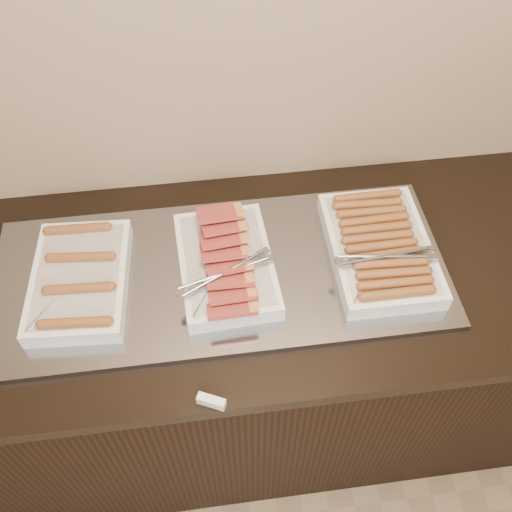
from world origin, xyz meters
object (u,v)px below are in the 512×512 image
(dish_left, at_px, (80,279))
(dish_right, at_px, (380,248))
(counter, at_px, (234,354))
(dish_center, at_px, (226,264))
(warming_tray, at_px, (221,273))

(dish_left, height_order, dish_right, dish_right)
(counter, xyz_separation_m, dish_right, (0.41, -0.00, 0.50))
(dish_center, height_order, dish_right, dish_center)
(counter, height_order, dish_right, dish_right)
(dish_right, bearing_deg, dish_center, -179.59)
(counter, height_order, dish_left, dish_left)
(warming_tray, height_order, dish_left, dish_left)
(dish_center, distance_m, dish_right, 0.41)
(counter, distance_m, dish_left, 0.63)
(dish_center, bearing_deg, warming_tray, 161.88)
(counter, bearing_deg, dish_left, -180.00)
(counter, xyz_separation_m, dish_left, (-0.38, -0.00, 0.50))
(counter, bearing_deg, warming_tray, 180.00)
(dish_center, relative_size, dish_right, 0.97)
(dish_center, bearing_deg, dish_left, 176.39)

